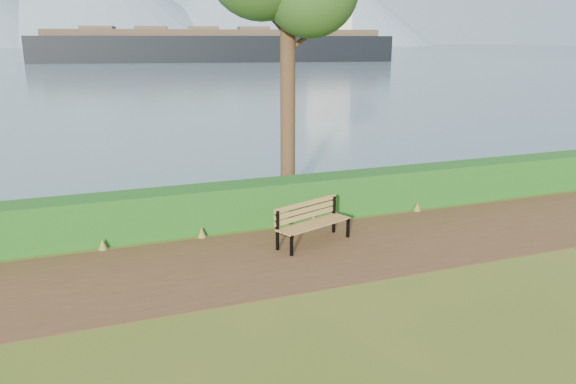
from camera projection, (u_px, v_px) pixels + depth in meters
name	position (u px, v px, depth m)	size (l,w,h in m)	color
ground	(280.00, 264.00, 11.00)	(140.00, 140.00, 0.00)	#50621C
path	(275.00, 258.00, 11.27)	(40.00, 3.40, 0.01)	#54351D
hedge	(242.00, 205.00, 13.21)	(32.00, 0.85, 1.00)	#164F17
water	(76.00, 50.00, 245.35)	(700.00, 510.00, 0.00)	#45596F
mountains	(53.00, 3.00, 366.57)	(585.00, 190.00, 70.00)	gray
bench	(311.00, 220.00, 12.03)	(1.86, 1.11, 0.90)	black
cargo_ship	(228.00, 46.00, 112.55)	(70.79, 24.16, 21.24)	black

